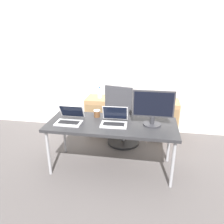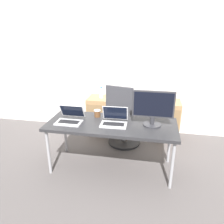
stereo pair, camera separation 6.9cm
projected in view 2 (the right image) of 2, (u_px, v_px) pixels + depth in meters
name	position (u px, v px, depth m)	size (l,w,h in m)	color
ground_plane	(112.00, 167.00, 3.21)	(14.00, 14.00, 0.00)	#514C4C
wall_back	(126.00, 64.00, 3.99)	(10.00, 0.05, 2.60)	silver
desk	(112.00, 126.00, 2.97)	(1.75, 0.71, 0.70)	#28282B
office_chair	(123.00, 123.00, 3.68)	(0.58, 0.61, 1.09)	#232326
cabinet_left	(102.00, 115.00, 4.17)	(0.49, 0.44, 0.70)	#99754C
cabinet_right	(165.00, 120.00, 3.96)	(0.49, 0.44, 0.70)	#99754C
water_bottle	(101.00, 93.00, 4.01)	(0.08, 0.08, 0.21)	silver
laptop_left	(70.00, 119.00, 2.99)	(0.35, 0.32, 0.21)	silver
laptop_right	(114.00, 121.00, 2.92)	(0.35, 0.30, 0.23)	silver
monitor	(153.00, 108.00, 2.81)	(0.54, 0.24, 0.47)	#2D2D33
coffee_cup_white	(113.00, 115.00, 3.10)	(0.08, 0.08, 0.11)	white
coffee_cup_brown	(97.00, 113.00, 3.16)	(0.09, 0.09, 0.10)	brown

